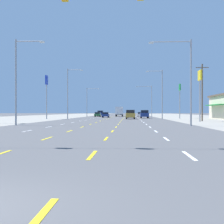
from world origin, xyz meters
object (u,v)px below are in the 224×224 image
Objects in this scene: sedan_inner_right_mid at (131,115)px; streetlight_left_row_1 at (69,91)px; pole_sign_right_row_2 at (180,93)px; sedan_far_left_far at (98,114)px; streetlight_right_row_1 at (161,91)px; streetlight_left_row_2 at (88,100)px; suv_far_right_near at (144,114)px; box_truck_center_turn_farthest at (119,111)px; streetlight_right_row_0 at (186,75)px; streetlight_right_row_2 at (150,98)px; suv_far_left_distant_b at (100,113)px; sedan_inner_right_distant_a at (131,114)px; pole_sign_left_row_2 at (47,87)px; pole_sign_right_row_1 at (200,82)px; streetlight_left_row_0 at (18,76)px; sedan_far_right_farther at (140,114)px; suv_inner_right_nearest at (130,114)px; sedan_inner_left_midfar at (106,115)px.

streetlight_left_row_1 is at bearing -132.85° from sedan_inner_right_mid.
streetlight_left_row_1 is (-24.81, -7.36, 0.22)m from pole_sign_right_row_2.
streetlight_right_row_1 is (16.69, -34.47, 5.22)m from sedan_far_left_far.
streetlight_right_row_1 is 1.16× the size of streetlight_left_row_2.
suv_far_right_near is 30.10m from box_truck_center_turn_farthest.
streetlight_right_row_0 is 1.01× the size of streetlight_right_row_2.
suv_far_left_distant_b is 0.45× the size of streetlight_left_row_1.
streetlight_right_row_1 is (6.27, -14.49, 5.22)m from sedan_inner_right_mid.
sedan_far_left_far is 35.16m from pole_sign_right_row_2.
sedan_inner_right_distant_a is 74.39m from streetlight_right_row_0.
sedan_inner_right_mid is 24.17m from pole_sign_left_row_2.
suv_far_right_near is at bearing 105.20° from pole_sign_right_row_1.
pole_sign_right_row_1 is 29.38m from streetlight_left_row_0.
sedan_far_right_farther is at bearing -21.10° from suv_far_left_distant_b.
sedan_inner_right_mid is 0.41× the size of streetlight_left_row_1.
streetlight_right_row_0 reaches higher than streetlight_left_row_2.
pole_sign_left_row_2 is 30.59m from pole_sign_right_row_2.
streetlight_left_row_2 is (-13.10, 32.08, 4.28)m from suv_inner_right_nearest.
sedan_inner_right_distant_a is (7.07, 20.55, 0.00)m from sedan_inner_left_midfar.
streetlight_right_row_0 is at bearing -90.39° from streetlight_right_row_1.
sedan_inner_right_distant_a is 0.43× the size of streetlight_right_row_1.
streetlight_right_row_0 is (-4.92, -16.37, -0.58)m from pole_sign_right_row_1.
streetlight_left_row_1 is (-3.06, -44.55, 5.12)m from suv_far_left_distant_b.
sedan_far_left_far is at bearing 77.12° from pole_sign_left_row_2.
sedan_inner_right_mid is 0.45× the size of streetlight_left_row_0.
box_truck_center_turn_farthest reaches higher than suv_inner_right_nearest.
streetlight_left_row_0 reaches higher than streetlight_right_row_2.
streetlight_right_row_0 is at bearing -85.46° from sedan_inner_right_distant_a.
box_truck_center_turn_farthest reaches higher than sedan_inner_right_distant_a.
sedan_inner_left_midfar is at bearing -117.71° from sedan_far_right_farther.
streetlight_left_row_0 reaches higher than sedan_far_right_farther.
sedan_far_right_farther is (-0.11, 28.17, -0.27)m from suv_far_right_near.
streetlight_left_row_1 reaches higher than streetlight_right_row_2.
suv_far_left_distant_b is at bearing 79.92° from pole_sign_left_row_2.
streetlight_left_row_2 is (-13.45, -7.25, 4.56)m from sedan_inner_right_distant_a.
sedan_far_left_far is 56.01m from pole_sign_right_row_1.
streetlight_left_row_0 is at bearing -96.95° from sedan_inner_left_midfar.
suv_inner_right_nearest is at bearing -76.73° from suv_far_left_distant_b.
streetlight_right_row_2 is (9.75, -7.03, 3.90)m from box_truck_center_turn_farthest.
box_truck_center_turn_farthest is at bearing 114.54° from pole_sign_right_row_2.
suv_far_right_near reaches higher than sedan_inner_left_midfar.
streetlight_left_row_2 is at bearing 180.00° from streetlight_right_row_2.
pole_sign_right_row_2 reaches higher than sedan_far_left_far.
suv_far_left_distant_b is 0.59× the size of pole_sign_right_row_1.
suv_far_right_near reaches higher than sedan_far_right_farther.
pole_sign_right_row_2 is 41.07m from streetlight_right_row_0.
box_truck_center_turn_farthest is 7.89m from suv_far_left_distant_b.
streetlight_left_row_2 is (-24.25, 50.36, -1.06)m from pole_sign_right_row_1.
suv_inner_right_nearest is 14.27m from streetlight_left_row_1.
pole_sign_right_row_2 is 0.80× the size of streetlight_left_row_0.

